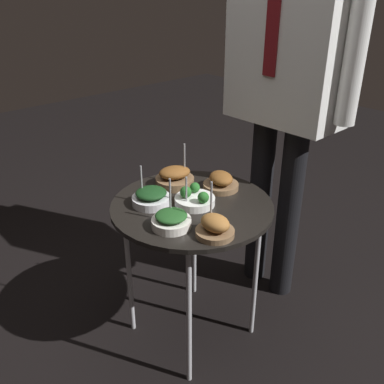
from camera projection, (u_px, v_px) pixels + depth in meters
ground_plane at (192, 329)px, 1.90m from camera, size 8.00×8.00×0.00m
serving_cart at (192, 215)px, 1.64m from camera, size 0.62×0.62×0.64m
bowl_broccoli_mid_left at (195, 199)px, 1.60m from camera, size 0.15×0.15×0.13m
bowl_roast_front_left at (175, 177)px, 1.75m from camera, size 0.16×0.16×0.17m
bowl_spinach_front_center at (151, 197)px, 1.60m from camera, size 0.15×0.15×0.15m
bowl_roast_center at (221, 182)px, 1.72m from camera, size 0.15×0.14×0.07m
bowl_spinach_mid_right at (171, 220)px, 1.46m from camera, size 0.14×0.14×0.16m
bowl_roast_back_left at (215, 227)px, 1.41m from camera, size 0.13×0.13×0.18m
waiter_figure at (288, 63)px, 1.72m from camera, size 0.64×0.24×1.73m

